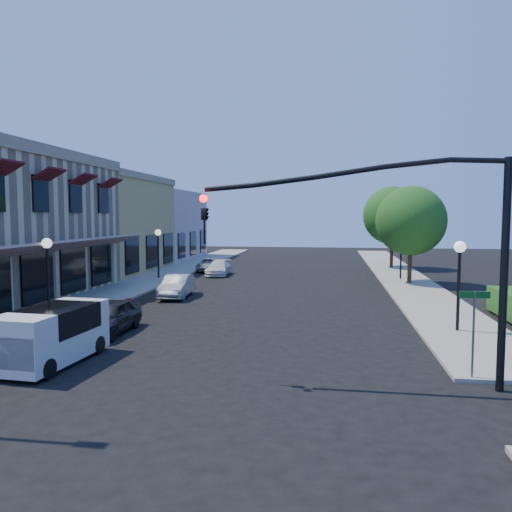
# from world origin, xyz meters

# --- Properties ---
(ground) EXTENTS (120.00, 120.00, 0.00)m
(ground) POSITION_xyz_m (0.00, 0.00, 0.00)
(ground) COLOR black
(ground) RESTS_ON ground
(sidewalk_left) EXTENTS (3.50, 50.00, 0.12)m
(sidewalk_left) POSITION_xyz_m (-8.75, 27.00, 0.06)
(sidewalk_left) COLOR gray
(sidewalk_left) RESTS_ON ground
(sidewalk_right) EXTENTS (3.50, 50.00, 0.12)m
(sidewalk_right) POSITION_xyz_m (8.75, 27.00, 0.06)
(sidewalk_right) COLOR gray
(sidewalk_right) RESTS_ON ground
(curb_red_strip) EXTENTS (0.25, 10.00, 0.06)m
(curb_red_strip) POSITION_xyz_m (-6.90, 8.00, 0.00)
(curb_red_strip) COLOR maroon
(curb_red_strip) RESTS_ON ground
(yellow_stucco_building) EXTENTS (10.00, 12.00, 7.60)m
(yellow_stucco_building) POSITION_xyz_m (-15.50, 26.00, 3.80)
(yellow_stucco_building) COLOR tan
(yellow_stucco_building) RESTS_ON ground
(pink_stucco_building) EXTENTS (10.00, 12.00, 7.00)m
(pink_stucco_building) POSITION_xyz_m (-15.50, 38.00, 3.50)
(pink_stucco_building) COLOR beige
(pink_stucco_building) RESTS_ON ground
(street_tree_a) EXTENTS (4.56, 4.56, 6.48)m
(street_tree_a) POSITION_xyz_m (8.80, 22.00, 4.19)
(street_tree_a) COLOR #341F14
(street_tree_a) RESTS_ON ground
(street_tree_b) EXTENTS (4.94, 4.94, 7.02)m
(street_tree_b) POSITION_xyz_m (8.80, 32.00, 4.54)
(street_tree_b) COLOR #341F14
(street_tree_b) RESTS_ON ground
(signal_mast_arm) EXTENTS (8.01, 0.39, 6.00)m
(signal_mast_arm) POSITION_xyz_m (5.86, 1.50, 4.09)
(signal_mast_arm) COLOR black
(signal_mast_arm) RESTS_ON ground
(street_name_sign) EXTENTS (0.80, 0.06, 2.50)m
(street_name_sign) POSITION_xyz_m (7.50, 2.20, 1.70)
(street_name_sign) COLOR #595B5E
(street_name_sign) RESTS_ON ground
(lamppost_left_near) EXTENTS (0.44, 0.44, 3.57)m
(lamppost_left_near) POSITION_xyz_m (-8.50, 8.00, 2.74)
(lamppost_left_near) COLOR black
(lamppost_left_near) RESTS_ON ground
(lamppost_left_far) EXTENTS (0.44, 0.44, 3.57)m
(lamppost_left_far) POSITION_xyz_m (-8.50, 22.00, 2.74)
(lamppost_left_far) COLOR black
(lamppost_left_far) RESTS_ON ground
(lamppost_right_near) EXTENTS (0.44, 0.44, 3.57)m
(lamppost_right_near) POSITION_xyz_m (8.50, 8.00, 2.74)
(lamppost_right_near) COLOR black
(lamppost_right_near) RESTS_ON ground
(lamppost_right_far) EXTENTS (0.44, 0.44, 3.57)m
(lamppost_right_far) POSITION_xyz_m (8.50, 24.00, 2.74)
(lamppost_right_far) COLOR black
(lamppost_right_far) RESTS_ON ground
(white_van) EXTENTS (1.96, 4.01, 1.73)m
(white_van) POSITION_xyz_m (-4.78, 1.96, 1.00)
(white_van) COLOR silver
(white_van) RESTS_ON ground
(parked_car_a) EXTENTS (1.54, 3.77, 1.28)m
(parked_car_a) POSITION_xyz_m (-4.80, 6.00, 0.64)
(parked_car_a) COLOR black
(parked_car_a) RESTS_ON ground
(parked_car_b) EXTENTS (1.54, 3.86, 1.25)m
(parked_car_b) POSITION_xyz_m (-4.80, 14.65, 0.62)
(parked_car_b) COLOR #A2A5A7
(parked_car_b) RESTS_ON ground
(parked_car_c) EXTENTS (1.69, 3.87, 1.11)m
(parked_car_c) POSITION_xyz_m (-4.80, 25.00, 0.55)
(parked_car_c) COLOR white
(parked_car_c) RESTS_ON ground
(parked_car_d) EXTENTS (2.02, 3.95, 1.07)m
(parked_car_d) POSITION_xyz_m (-6.17, 27.65, 0.53)
(parked_car_d) COLOR #A6A8AB
(parked_car_d) RESTS_ON ground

